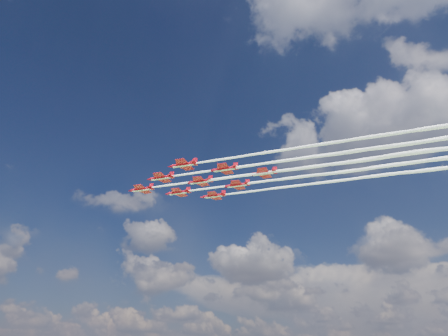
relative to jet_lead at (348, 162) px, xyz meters
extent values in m
cylinder|color=red|center=(-66.82, -18.92, 0.00)|extent=(7.17, 2.90, 0.99)
cone|color=red|center=(-71.13, -20.14, 0.00)|extent=(1.99, 1.44, 0.99)
cone|color=red|center=(-62.77, -17.78, 0.00)|extent=(1.54, 1.23, 0.90)
ellipsoid|color=black|center=(-68.54, -19.41, 0.40)|extent=(2.02, 1.29, 0.64)
cube|color=red|center=(-66.39, -18.80, -0.05)|extent=(5.01, 8.71, 0.13)
cube|color=red|center=(-63.37, -17.95, 0.00)|extent=(2.09, 3.45, 0.11)
cube|color=red|center=(-63.20, -17.90, 0.81)|extent=(1.41, 0.51, 1.61)
cube|color=white|center=(-66.82, -18.92, -0.45)|extent=(6.69, 2.61, 0.11)
cylinder|color=red|center=(-54.53, -22.61, 0.00)|extent=(7.17, 2.90, 0.99)
cone|color=red|center=(-58.84, -23.83, 0.00)|extent=(1.99, 1.44, 0.99)
cone|color=red|center=(-50.47, -21.46, 0.00)|extent=(1.54, 1.23, 0.90)
ellipsoid|color=black|center=(-56.25, -23.09, 0.40)|extent=(2.02, 1.29, 0.64)
cube|color=red|center=(-54.09, -22.48, -0.05)|extent=(5.01, 8.71, 0.13)
cube|color=red|center=(-51.08, -21.63, 0.00)|extent=(2.09, 3.45, 0.11)
cube|color=red|center=(-50.90, -21.58, 0.81)|extent=(1.41, 0.51, 1.61)
cube|color=white|center=(-54.53, -22.61, -0.45)|extent=(6.69, 2.61, 0.11)
cylinder|color=red|center=(-58.28, -9.34, 0.00)|extent=(7.17, 2.90, 0.99)
cone|color=red|center=(-62.59, -10.56, 0.00)|extent=(1.99, 1.44, 0.99)
cone|color=red|center=(-54.23, -8.19, 0.00)|extent=(1.54, 1.23, 0.90)
ellipsoid|color=black|center=(-60.01, -9.83, 0.40)|extent=(2.02, 1.29, 0.64)
cube|color=red|center=(-57.85, -9.22, -0.05)|extent=(5.01, 8.71, 0.13)
cube|color=red|center=(-54.83, -8.36, 0.00)|extent=(2.09, 3.45, 0.11)
cube|color=red|center=(-54.66, -8.32, 0.81)|extent=(1.41, 0.51, 1.61)
cube|color=white|center=(-58.28, -9.34, -0.45)|extent=(6.69, 2.61, 0.11)
cylinder|color=red|center=(-42.23, -26.29, 0.00)|extent=(7.17, 2.90, 0.99)
cone|color=red|center=(-46.54, -27.51, 0.00)|extent=(1.99, 1.44, 0.99)
cone|color=red|center=(-38.18, -25.14, 0.00)|extent=(1.54, 1.23, 0.90)
ellipsoid|color=black|center=(-43.96, -26.78, 0.40)|extent=(2.02, 1.29, 0.64)
cube|color=red|center=(-41.80, -26.17, -0.05)|extent=(5.01, 8.71, 0.13)
cube|color=red|center=(-38.79, -25.31, 0.00)|extent=(2.09, 3.45, 0.11)
cube|color=red|center=(-38.61, -25.26, 0.81)|extent=(1.41, 0.51, 1.61)
cube|color=white|center=(-42.23, -26.29, -0.45)|extent=(6.69, 2.61, 0.11)
cylinder|color=red|center=(-45.99, -13.02, 0.00)|extent=(7.17, 2.90, 0.99)
cone|color=red|center=(-50.30, -14.25, 0.00)|extent=(1.99, 1.44, 0.99)
cone|color=red|center=(-41.94, -11.88, 0.00)|extent=(1.54, 1.23, 0.90)
ellipsoid|color=black|center=(-47.71, -13.51, 0.40)|extent=(2.02, 1.29, 0.64)
cube|color=red|center=(-45.56, -12.90, -0.05)|extent=(5.01, 8.71, 0.13)
cube|color=red|center=(-42.54, -12.05, 0.00)|extent=(2.09, 3.45, 0.11)
cube|color=red|center=(-42.37, -12.00, 0.81)|extent=(1.41, 0.51, 1.61)
cube|color=white|center=(-45.99, -13.02, -0.45)|extent=(6.69, 2.61, 0.11)
cylinder|color=red|center=(-49.75, 0.24, 0.00)|extent=(7.17, 2.90, 0.99)
cone|color=red|center=(-54.06, -0.98, 0.00)|extent=(1.99, 1.44, 0.99)
cone|color=red|center=(-45.69, 1.39, 0.00)|extent=(1.54, 1.23, 0.90)
ellipsoid|color=black|center=(-51.47, -0.25, 0.40)|extent=(2.02, 1.29, 0.64)
cube|color=red|center=(-49.32, 0.36, -0.05)|extent=(5.01, 8.71, 0.13)
cube|color=red|center=(-46.30, 1.22, 0.00)|extent=(2.09, 3.45, 0.11)
cube|color=red|center=(-46.13, 1.27, 0.81)|extent=(1.41, 0.51, 1.61)
cube|color=white|center=(-49.75, 0.24, -0.45)|extent=(6.69, 2.61, 0.11)
cylinder|color=red|center=(-33.70, -16.71, 0.00)|extent=(7.17, 2.90, 0.99)
cone|color=red|center=(-38.01, -17.93, 0.00)|extent=(1.99, 1.44, 0.99)
cone|color=red|center=(-29.65, -15.56, 0.00)|extent=(1.54, 1.23, 0.90)
ellipsoid|color=black|center=(-35.42, -17.20, 0.40)|extent=(2.02, 1.29, 0.64)
cube|color=red|center=(-33.27, -16.59, -0.05)|extent=(5.01, 8.71, 0.13)
cube|color=red|center=(-30.25, -15.73, 0.00)|extent=(2.09, 3.45, 0.11)
cube|color=red|center=(-30.08, -15.68, 0.81)|extent=(1.41, 0.51, 1.61)
cube|color=white|center=(-33.70, -16.71, -0.45)|extent=(6.69, 2.61, 0.11)
cylinder|color=red|center=(-37.45, -3.44, 0.00)|extent=(7.17, 2.90, 0.99)
cone|color=red|center=(-41.77, -4.66, 0.00)|extent=(1.99, 1.44, 0.99)
cone|color=red|center=(-33.40, -2.30, 0.00)|extent=(1.54, 1.23, 0.90)
ellipsoid|color=black|center=(-39.18, -3.93, 0.40)|extent=(2.02, 1.29, 0.64)
cube|color=red|center=(-37.02, -3.32, -0.05)|extent=(5.01, 8.71, 0.13)
cube|color=red|center=(-34.01, -2.47, 0.00)|extent=(2.09, 3.45, 0.11)
cube|color=red|center=(-33.83, -2.42, 0.81)|extent=(1.41, 0.51, 1.61)
cube|color=white|center=(-37.45, -3.44, -0.45)|extent=(6.69, 2.61, 0.11)
cylinder|color=red|center=(-25.16, -7.13, 0.00)|extent=(7.17, 2.90, 0.99)
cone|color=red|center=(-29.47, -8.35, 0.00)|extent=(1.99, 1.44, 0.99)
cone|color=red|center=(-21.11, -5.98, 0.00)|extent=(1.54, 1.23, 0.90)
ellipsoid|color=black|center=(-26.89, -7.61, 0.40)|extent=(2.02, 1.29, 0.64)
cube|color=red|center=(-24.73, -7.00, -0.05)|extent=(5.01, 8.71, 0.13)
cube|color=red|center=(-21.71, -6.15, 0.00)|extent=(2.09, 3.45, 0.11)
cube|color=red|center=(-21.54, -6.10, 0.81)|extent=(1.41, 0.51, 1.61)
cube|color=white|center=(-25.16, -7.13, -0.45)|extent=(6.69, 2.61, 0.11)
camera|label=1|loc=(35.50, -118.72, -56.78)|focal=35.00mm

